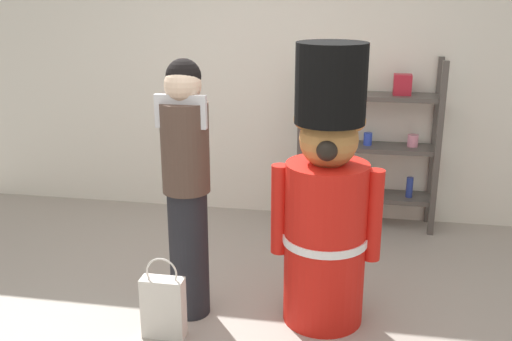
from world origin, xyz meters
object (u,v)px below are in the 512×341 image
(shopping_bag, at_px, (163,306))
(merchandise_shelf, at_px, (367,142))
(teddy_bear_guard, at_px, (326,202))
(person_shopper, at_px, (186,184))

(shopping_bag, bearing_deg, merchandise_shelf, 59.57)
(teddy_bear_guard, distance_m, person_shopper, 0.88)
(merchandise_shelf, bearing_deg, teddy_bear_guard, -98.73)
(merchandise_shelf, xyz_separation_m, teddy_bear_guard, (-0.26, -1.68, 0.03))
(merchandise_shelf, bearing_deg, shopping_bag, -120.43)
(teddy_bear_guard, relative_size, shopping_bag, 3.36)
(shopping_bag, bearing_deg, person_shopper, 74.46)
(merchandise_shelf, relative_size, person_shopper, 0.90)
(person_shopper, bearing_deg, teddy_bear_guard, 5.21)
(person_shopper, height_order, shopping_bag, person_shopper)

